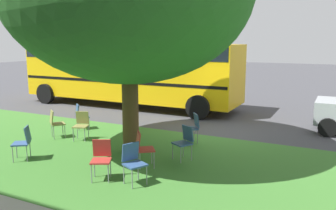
% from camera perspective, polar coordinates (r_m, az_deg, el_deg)
% --- Properties ---
extents(ground, '(80.00, 80.00, 0.00)m').
position_cam_1_polar(ground, '(11.57, 6.30, -4.71)').
color(ground, '#424247').
extents(grass_verge, '(48.00, 6.00, 0.01)m').
position_cam_1_polar(grass_verge, '(8.77, -1.08, -9.61)').
color(grass_verge, '#3D752D').
rests_on(grass_verge, ground).
extents(chair_0, '(0.53, 0.54, 0.88)m').
position_cam_1_polar(chair_0, '(11.03, -14.02, -2.94)').
color(chair_0, olive).
rests_on(chair_0, ground).
extents(chair_1, '(0.59, 0.59, 0.88)m').
position_cam_1_polar(chair_1, '(12.35, -14.14, -1.53)').
color(chair_1, '#335184').
rests_on(chair_1, ground).
extents(chair_2, '(0.59, 0.58, 0.88)m').
position_cam_1_polar(chair_2, '(8.42, -4.16, -6.80)').
color(chair_2, '#B7332D').
rests_on(chair_2, ground).
extents(chair_3, '(0.56, 0.57, 0.88)m').
position_cam_1_polar(chair_3, '(8.94, 2.71, -5.76)').
color(chair_3, '#335184').
rests_on(chair_3, ground).
extents(chair_4, '(0.59, 0.58, 0.88)m').
position_cam_1_polar(chair_4, '(10.44, 4.10, -3.41)').
color(chair_4, '#335184').
rests_on(chair_4, ground).
extents(chair_5, '(0.58, 0.58, 0.88)m').
position_cam_1_polar(chair_5, '(11.49, -17.99, -2.62)').
color(chair_5, olive).
rests_on(chair_5, ground).
extents(chair_6, '(0.58, 0.58, 0.88)m').
position_cam_1_polar(chair_6, '(9.63, -22.58, -5.38)').
color(chair_6, '#335184').
rests_on(chair_6, ground).
extents(chair_7, '(0.56, 0.55, 0.88)m').
position_cam_1_polar(chair_7, '(7.51, -5.74, -8.99)').
color(chair_7, '#335184').
rests_on(chair_7, ground).
extents(chair_8, '(0.56, 0.56, 0.88)m').
position_cam_1_polar(chair_8, '(7.84, -10.88, -8.28)').
color(chair_8, '#B7332D').
rests_on(chair_8, ground).
extents(school_bus, '(10.40, 2.80, 2.88)m').
position_cam_1_polar(school_bus, '(16.31, -6.55, 5.96)').
color(school_bus, yellow).
rests_on(school_bus, ground).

